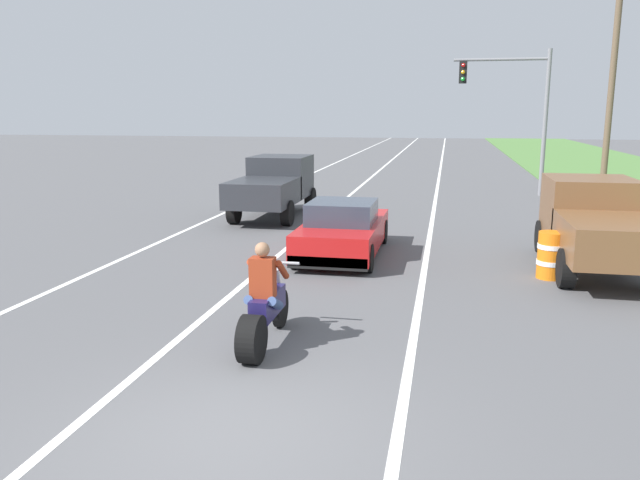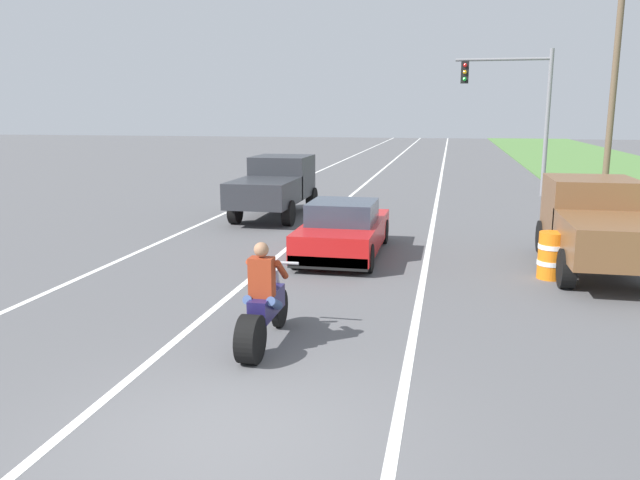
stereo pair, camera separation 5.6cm
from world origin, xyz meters
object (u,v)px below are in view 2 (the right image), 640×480
Objects in this scene: traffic_light_mast_near at (519,100)px; pickup_truck_left_lane_dark_grey at (275,184)px; construction_barrel_nearest at (552,255)px; sports_car_red at (343,230)px; pickup_truck_right_shoulder_brown at (598,222)px; motorcycle_with_rider at (262,309)px.

pickup_truck_left_lane_dark_grey is at bearing -138.45° from traffic_light_mast_near.
sports_car_red is at bearing 165.21° from construction_barrel_nearest.
sports_car_red is 4.85m from construction_barrel_nearest.
pickup_truck_right_shoulder_brown is 1.52m from construction_barrel_nearest.
sports_car_red is 0.90× the size of pickup_truck_left_lane_dark_grey.
sports_car_red is 5.78m from pickup_truck_right_shoulder_brown.
pickup_truck_right_shoulder_brown is (8.98, -5.63, 0.00)m from pickup_truck_left_lane_dark_grey.
traffic_light_mast_near is at bearing 41.55° from pickup_truck_left_lane_dark_grey.
sports_car_red is (0.15, 6.29, 0.04)m from motorcycle_with_rider.
pickup_truck_left_lane_dark_grey is at bearing 140.46° from construction_barrel_nearest.
motorcycle_with_rider is 0.51× the size of sports_car_red.
motorcycle_with_rider is at bearing -133.76° from construction_barrel_nearest.
pickup_truck_left_lane_dark_grey is (-3.08, 11.59, 0.51)m from motorcycle_with_rider.
traffic_light_mast_near is (-0.55, 13.10, 2.84)m from pickup_truck_right_shoulder_brown.
motorcycle_with_rider reaches higher than construction_barrel_nearest.
motorcycle_with_rider is at bearing -134.71° from pickup_truck_right_shoulder_brown.
pickup_truck_right_shoulder_brown is at bearing -3.28° from sports_car_red.
motorcycle_with_rider is at bearing -91.40° from sports_car_red.
motorcycle_with_rider is 20.08m from traffic_light_mast_near.
pickup_truck_left_lane_dark_grey is at bearing 121.38° from sports_car_red.
construction_barrel_nearest is at bearing -14.79° from sports_car_red.
sports_car_red is at bearing 176.72° from pickup_truck_right_shoulder_brown.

